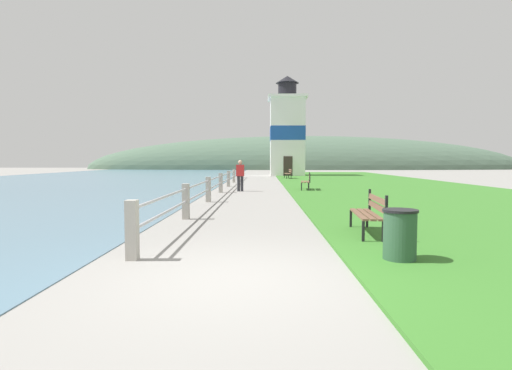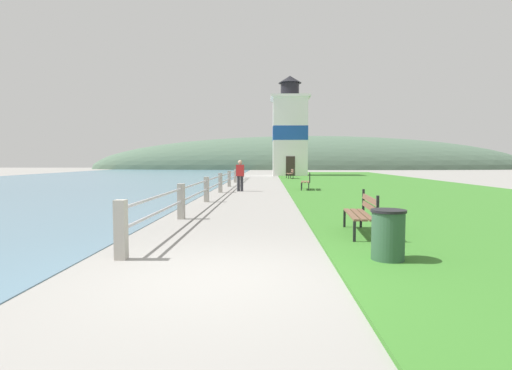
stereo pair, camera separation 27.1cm
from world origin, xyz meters
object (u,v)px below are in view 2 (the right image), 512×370
park_bench_near (363,211)px  trash_bin (388,236)px  park_bench_midway (307,181)px  lighthouse (290,132)px  person_strolling (240,174)px  park_bench_far (291,173)px

park_bench_near → trash_bin: (-0.12, -2.17, -0.11)m
park_bench_midway → lighthouse: 20.80m
person_strolling → park_bench_midway: bearing=-74.8°
park_bench_midway → lighthouse: bearing=-84.8°
park_bench_near → park_bench_far: same height
lighthouse → park_bench_near: bearing=-90.4°
park_bench_midway → park_bench_near: bearing=95.4°
park_bench_midway → person_strolling: person_strolling is taller
park_bench_near → park_bench_midway: size_ratio=1.06×
lighthouse → trash_bin: size_ratio=12.17×
park_bench_near → park_bench_midway: 12.66m
park_bench_midway → lighthouse: lighthouse is taller
park_bench_near → person_strolling: person_strolling is taller
person_strolling → trash_bin: bearing=-160.1°
park_bench_midway → person_strolling: 3.53m
park_bench_near → person_strolling: size_ratio=1.08×
park_bench_far → person_strolling: size_ratio=1.15×
park_bench_midway → trash_bin: 14.83m
park_bench_near → lighthouse: 33.32m
trash_bin → park_bench_far: bearing=89.9°
park_bench_far → lighthouse: 8.47m
park_bench_midway → park_bench_far: bearing=-83.8°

